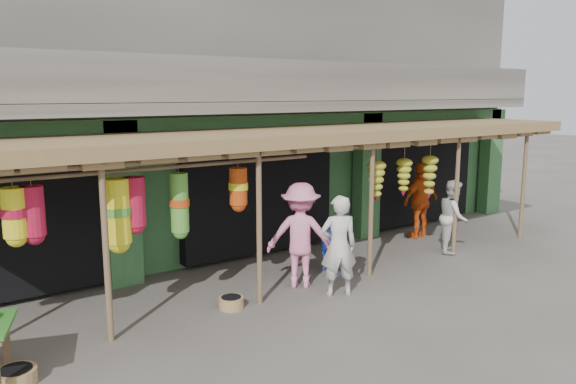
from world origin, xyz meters
TOP-DOWN VIEW (x-y plane):
  - ground at (0.00, 0.00)m, footprint 80.00×80.00m
  - building at (-0.00, 4.87)m, footprint 16.40×6.80m
  - awning at (-0.17, 0.80)m, footprint 14.00×2.70m
  - blue_chair at (0.62, 0.44)m, footprint 0.47×0.47m
  - basket_mid at (-5.32, -0.73)m, footprint 0.49×0.49m
  - basket_right at (-2.00, -0.11)m, footprint 0.50×0.50m
  - person_front at (-0.18, -0.66)m, footprint 0.76×0.65m
  - person_right at (3.62, -0.05)m, footprint 0.99×0.97m
  - person_vendor at (4.00, 1.22)m, footprint 1.09×0.48m
  - person_shopper at (-0.44, 0.09)m, footprint 1.39×1.34m

SIDE VIEW (x-z plane):
  - ground at x=0.00m, z-range 0.00..0.00m
  - basket_right at x=-2.00m, z-range 0.00..0.19m
  - basket_mid at x=-5.32m, z-range 0.00..0.19m
  - blue_chair at x=0.62m, z-range 0.05..0.88m
  - person_right at x=3.62m, z-range 0.00..1.61m
  - person_front at x=-0.18m, z-range 0.00..1.76m
  - person_vendor at x=4.00m, z-range 0.00..1.83m
  - person_shopper at x=-0.44m, z-range 0.00..1.90m
  - awning at x=-0.17m, z-range 1.18..3.97m
  - building at x=0.00m, z-range -0.13..6.87m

